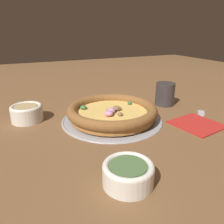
{
  "coord_description": "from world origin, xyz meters",
  "views": [
    {
      "loc": [
        0.28,
        0.61,
        0.29
      ],
      "look_at": [
        0.0,
        0.0,
        0.03
      ],
      "focal_mm": 35.0,
      "sensor_mm": 36.0,
      "label": 1
    }
  ],
  "objects": [
    {
      "name": "napkin",
      "position": [
        -0.23,
        0.15,
        0.0
      ],
      "size": [
        0.16,
        0.16,
        0.01
      ],
      "rotation": [
        0.0,
        0.0,
        0.16
      ],
      "color": "#B2231E",
      "rests_on": "ground_plane"
    },
    {
      "name": "bowl_far",
      "position": [
        0.11,
        0.31,
        0.03
      ],
      "size": [
        0.1,
        0.1,
        0.05
      ],
      "color": "silver",
      "rests_on": "ground_plane"
    },
    {
      "name": "bowl_near",
      "position": [
        0.26,
        -0.11,
        0.03
      ],
      "size": [
        0.1,
        0.1,
        0.05
      ],
      "color": "silver",
      "rests_on": "ground_plane"
    },
    {
      "name": "fork",
      "position": [
        -0.29,
        0.11,
        0.0
      ],
      "size": [
        0.13,
        0.14,
        0.0
      ],
      "rotation": [
        0.0,
        0.0,
        10.24
      ],
      "color": "#B7B7BC",
      "rests_on": "ground_plane"
    },
    {
      "name": "pizza",
      "position": [
        0.0,
        0.0,
        0.03
      ],
      "size": [
        0.3,
        0.3,
        0.04
      ],
      "color": "#A86B33",
      "rests_on": "pizza_tray"
    },
    {
      "name": "drinking_cup",
      "position": [
        -0.26,
        -0.06,
        0.04
      ],
      "size": [
        0.07,
        0.07,
        0.09
      ],
      "color": "#383333",
      "rests_on": "ground_plane"
    },
    {
      "name": "ground_plane",
      "position": [
        0.0,
        0.0,
        0.0
      ],
      "size": [
        3.0,
        3.0,
        0.0
      ],
      "primitive_type": "plane",
      "color": "brown"
    },
    {
      "name": "pizza_tray",
      "position": [
        0.0,
        0.0,
        0.0
      ],
      "size": [
        0.33,
        0.33,
        0.01
      ],
      "color": "#9E9EA3",
      "rests_on": "ground_plane"
    }
  ]
}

